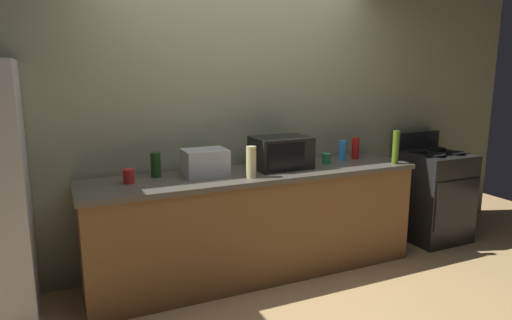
{
  "coord_description": "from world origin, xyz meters",
  "views": [
    {
      "loc": [
        -1.52,
        -2.92,
        1.74
      ],
      "look_at": [
        0.0,
        0.4,
        1.0
      ],
      "focal_mm": 31.82,
      "sensor_mm": 36.0,
      "label": 1
    }
  ],
  "objects": [
    {
      "name": "ground_plane",
      "position": [
        0.0,
        0.0,
        0.0
      ],
      "size": [
        8.0,
        8.0,
        0.0
      ],
      "primitive_type": "plane",
      "color": "tan"
    },
    {
      "name": "back_wall",
      "position": [
        0.0,
        0.81,
        1.35
      ],
      "size": [
        6.4,
        0.1,
        2.7
      ],
      "primitive_type": "cube",
      "color": "gray",
      "rests_on": "ground_plane"
    },
    {
      "name": "counter_run",
      "position": [
        0.0,
        0.4,
        0.45
      ],
      "size": [
        2.84,
        0.64,
        0.9
      ],
      "color": "brown",
      "rests_on": "ground_plane"
    },
    {
      "name": "stove_range",
      "position": [
        2.0,
        0.4,
        0.46
      ],
      "size": [
        0.6,
        0.61,
        1.08
      ],
      "color": "black",
      "rests_on": "ground_plane"
    },
    {
      "name": "microwave",
      "position": [
        0.26,
        0.45,
        1.04
      ],
      "size": [
        0.48,
        0.35,
        0.27
      ],
      "color": "black",
      "rests_on": "counter_run"
    },
    {
      "name": "toaster_oven",
      "position": [
        -0.42,
        0.46,
        1.01
      ],
      "size": [
        0.34,
        0.26,
        0.21
      ],
      "primitive_type": "cube",
      "color": "#B7BABF",
      "rests_on": "counter_run"
    },
    {
      "name": "bottle_spray_cleaner",
      "position": [
        0.93,
        0.51,
        0.99
      ],
      "size": [
        0.07,
        0.07,
        0.19
      ],
      "primitive_type": "cylinder",
      "color": "#338CE5",
      "rests_on": "counter_run"
    },
    {
      "name": "bottle_hot_sauce",
      "position": [
        1.08,
        0.51,
        1.0
      ],
      "size": [
        0.07,
        0.07,
        0.2
      ],
      "primitive_type": "cylinder",
      "color": "red",
      "rests_on": "counter_run"
    },
    {
      "name": "bottle_olive_oil",
      "position": [
        1.27,
        0.18,
        1.05
      ],
      "size": [
        0.06,
        0.06,
        0.3
      ],
      "primitive_type": "cylinder",
      "color": "#4C6B19",
      "rests_on": "counter_run"
    },
    {
      "name": "bottle_vinegar",
      "position": [
        -0.12,
        0.24,
        1.02
      ],
      "size": [
        0.08,
        0.08,
        0.25
      ],
      "primitive_type": "cylinder",
      "color": "beige",
      "rests_on": "counter_run"
    },
    {
      "name": "bottle_wine",
      "position": [
        -0.79,
        0.57,
        1.0
      ],
      "size": [
        0.08,
        0.08,
        0.19
      ],
      "primitive_type": "cylinder",
      "color": "#1E3F19",
      "rests_on": "counter_run"
    },
    {
      "name": "mug_red",
      "position": [
        -1.02,
        0.45,
        0.95
      ],
      "size": [
        0.08,
        0.08,
        0.11
      ],
      "primitive_type": "cylinder",
      "color": "red",
      "rests_on": "counter_run"
    },
    {
      "name": "mug_green",
      "position": [
        0.71,
        0.44,
        0.95
      ],
      "size": [
        0.08,
        0.08,
        0.09
      ],
      "primitive_type": "cylinder",
      "color": "#2D8C47",
      "rests_on": "counter_run"
    }
  ]
}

